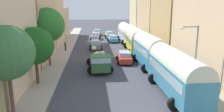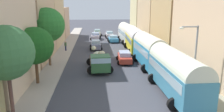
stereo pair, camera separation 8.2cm
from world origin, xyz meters
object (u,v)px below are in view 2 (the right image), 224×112
car_0 (96,45)px  car_5 (109,35)px  parked_bus_1 (149,49)px  car_1 (96,36)px  car_2 (97,32)px  car_3 (125,57)px  car_4 (113,39)px  parked_bus_2 (135,39)px  parked_bus_3 (127,32)px  parked_bus_0 (176,71)px  cargo_truck_0 (99,61)px  pedestrian_0 (66,46)px  streetlamp_near (193,53)px

car_0 → car_5: (3.38, 13.08, -0.02)m
parked_bus_1 → car_1: parked_bus_1 is taller
car_2 → car_3: (3.18, -26.83, -0.02)m
parked_bus_1 → car_4: (-2.82, 18.43, -1.51)m
parked_bus_2 → car_5: (-3.16, 15.59, -1.39)m
parked_bus_1 → parked_bus_3: parked_bus_1 is taller
parked_bus_3 → car_5: bearing=115.7°
car_0 → car_1: (0.09, 11.05, -0.03)m
parked_bus_0 → car_3: size_ratio=2.16×
parked_bus_1 → car_1: bearing=106.0°
parked_bus_2 → car_0: size_ratio=2.10×
parked_bus_1 → car_0: (-6.55, 11.51, -1.44)m
parked_bus_1 → car_3: bearing=142.5°
car_1 → car_2: (0.49, 6.41, 0.00)m
car_5 → cargo_truck_0: bearing=-96.9°
parked_bus_0 → pedestrian_0: parked_bus_0 is taller
parked_bus_2 → car_5: bearing=101.5°
parked_bus_3 → car_5: (-3.16, 6.59, -1.35)m
cargo_truck_0 → car_2: size_ratio=1.80×
car_3 → car_4: (-0.04, 16.29, -0.03)m
car_3 → car_4: size_ratio=1.16×
car_0 → streetlamp_near: streetlamp_near is taller
car_3 → streetlamp_near: (4.44, -10.61, 2.84)m
parked_bus_3 → car_1: size_ratio=2.17×
pedestrian_0 → parked_bus_1: bearing=-40.7°
parked_bus_2 → pedestrian_0: 11.71m
cargo_truck_0 → car_4: (3.49, 19.75, -0.44)m
car_1 → pedestrian_0: pedestrian_0 is taller
parked_bus_1 → streetlamp_near: bearing=-78.9°
car_2 → streetlamp_near: size_ratio=0.62×
streetlamp_near → parked_bus_0: bearing=-162.2°
car_0 → car_2: (0.59, 17.45, -0.03)m
streetlamp_near → parked_bus_1: bearing=101.1°
car_2 → car_3: size_ratio=0.86×
parked_bus_2 → car_5: size_ratio=2.25×
parked_bus_2 → car_3: parked_bus_2 is taller
parked_bus_0 → parked_bus_3: (-0.00, 27.00, -0.02)m
pedestrian_0 → car_1: bearing=67.7°
parked_bus_2 → car_0: bearing=159.0°
parked_bus_0 → streetlamp_near: 2.26m
parked_bus_2 → parked_bus_3: bearing=90.0°
car_5 → car_1: bearing=-148.3°
parked_bus_1 → car_2: 29.61m
cargo_truck_0 → car_4: 20.06m
car_2 → car_4: 11.00m
parked_bus_2 → car_1: (-6.45, 13.56, -1.40)m
parked_bus_0 → streetlamp_near: (1.66, 0.53, 1.45)m
cargo_truck_0 → car_5: size_ratio=1.62×
cargo_truck_0 → car_3: (3.53, 3.46, -0.42)m
car_3 → streetlamp_near: size_ratio=0.72×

